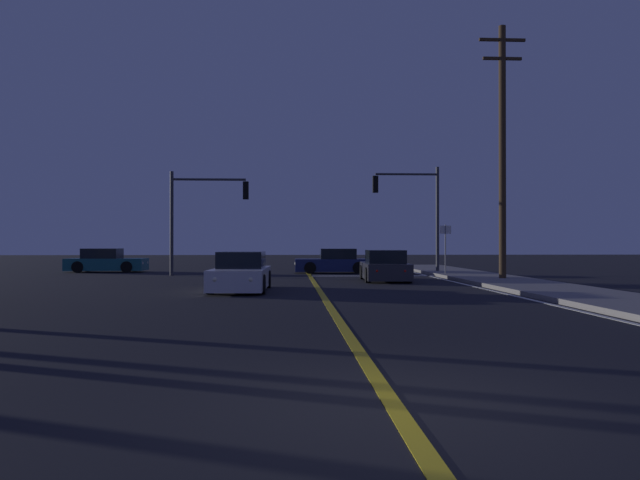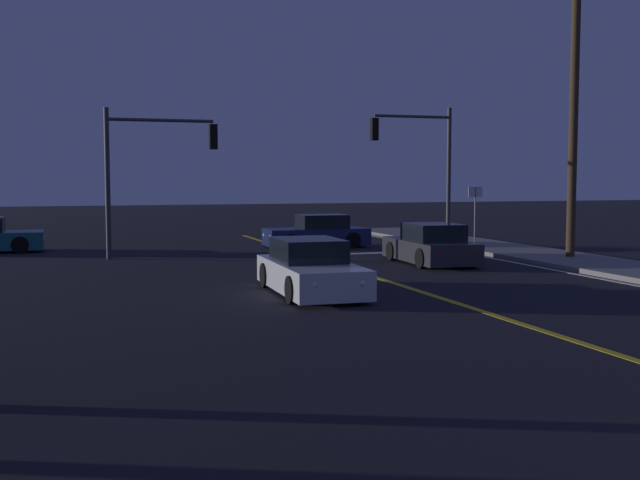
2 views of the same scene
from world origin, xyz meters
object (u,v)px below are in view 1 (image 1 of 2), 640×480
at_px(street_sign_corner, 445,242).
at_px(car_parked_curb_white, 241,274).
at_px(car_mid_block_charcoal, 385,267).
at_px(traffic_signal_far_left, 201,206).
at_px(utility_pole_right, 502,148).
at_px(car_distant_tail_navy, 334,262).
at_px(traffic_signal_near_right, 414,203).
at_px(car_following_oncoming_teal, 106,262).

bearing_deg(street_sign_corner, car_parked_curb_white, -137.48).
bearing_deg(street_sign_corner, car_mid_block_charcoal, -136.10).
xyz_separation_m(traffic_signal_far_left, utility_pole_right, (13.55, -5.49, 2.17)).
height_order(car_distant_tail_navy, traffic_signal_far_left, traffic_signal_far_left).
xyz_separation_m(traffic_signal_near_right, utility_pole_right, (2.37, -6.89, 1.88)).
distance_m(car_distant_tail_navy, street_sign_corner, 6.45).
xyz_separation_m(traffic_signal_near_right, street_sign_corner, (0.97, -2.80, -2.11)).
height_order(utility_pole_right, street_sign_corner, utility_pole_right).
relative_size(car_parked_curb_white, utility_pole_right, 0.42).
bearing_deg(car_distant_tail_navy, car_mid_block_charcoal, -166.49).
xyz_separation_m(car_parked_curb_white, traffic_signal_near_right, (8.39, 11.38, 3.24)).
relative_size(car_mid_block_charcoal, car_distant_tail_navy, 1.00).
bearing_deg(traffic_signal_far_left, car_distant_tail_navy, 17.76).
bearing_deg(street_sign_corner, car_following_oncoming_teal, 163.28).
height_order(car_following_oncoming_teal, traffic_signal_far_left, traffic_signal_far_left).
bearing_deg(traffic_signal_near_right, car_following_oncoming_teal, -8.75).
bearing_deg(street_sign_corner, traffic_signal_far_left, 173.43).
distance_m(car_parked_curb_white, traffic_signal_far_left, 10.77).
relative_size(car_distant_tail_navy, traffic_signal_far_left, 0.80).
bearing_deg(car_following_oncoming_teal, car_mid_block_charcoal, 59.19).
distance_m(car_following_oncoming_teal, utility_pole_right, 22.29).
relative_size(car_following_oncoming_teal, street_sign_corner, 1.72).
relative_size(car_mid_block_charcoal, traffic_signal_far_left, 0.80).
distance_m(car_distant_tail_navy, car_parked_curb_white, 12.88).
bearing_deg(car_parked_curb_white, traffic_signal_far_left, -72.57).
distance_m(car_distant_tail_navy, utility_pole_right, 11.38).
height_order(car_parked_curb_white, street_sign_corner, street_sign_corner).
xyz_separation_m(car_parked_curb_white, traffic_signal_far_left, (-2.80, 9.98, 2.95)).
bearing_deg(street_sign_corner, utility_pole_right, -71.11).
distance_m(car_parked_curb_white, traffic_signal_near_right, 14.50).
bearing_deg(traffic_signal_far_left, street_sign_corner, -6.57).
bearing_deg(car_parked_curb_white, car_distant_tail_navy, -106.95).
height_order(traffic_signal_far_left, utility_pole_right, utility_pole_right).
height_order(car_distant_tail_navy, traffic_signal_near_right, traffic_signal_near_right).
height_order(car_mid_block_charcoal, traffic_signal_far_left, traffic_signal_far_left).
bearing_deg(car_following_oncoming_teal, traffic_signal_near_right, 81.79).
distance_m(car_mid_block_charcoal, traffic_signal_near_right, 7.47).
xyz_separation_m(car_parked_curb_white, utility_pole_right, (10.76, 4.49, 5.12)).
distance_m(car_parked_curb_white, utility_pole_right, 12.73).
distance_m(car_mid_block_charcoal, street_sign_corner, 5.06).
distance_m(traffic_signal_far_left, utility_pole_right, 14.78).
bearing_deg(utility_pole_right, car_parked_curb_white, -157.35).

